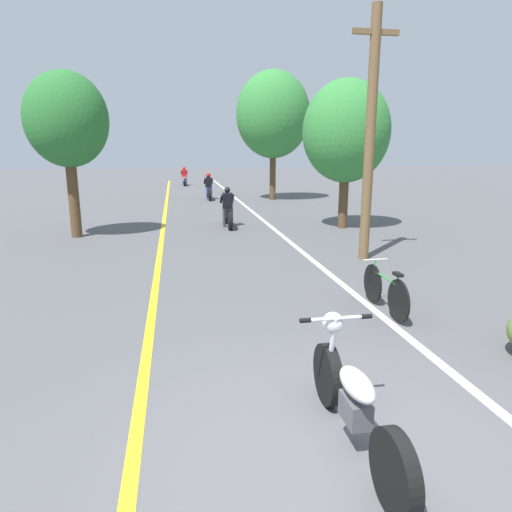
{
  "coord_description": "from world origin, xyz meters",
  "views": [
    {
      "loc": [
        -1.23,
        -3.4,
        2.71
      ],
      "look_at": [
        0.09,
        4.1,
        0.9
      ],
      "focal_mm": 32.0,
      "sensor_mm": 36.0,
      "label": 1
    }
  ],
  "objects": [
    {
      "name": "motorcycle_rider_mid",
      "position": [
        0.55,
        21.34,
        0.54
      ],
      "size": [
        0.5,
        2.13,
        1.41
      ],
      "color": "black",
      "rests_on": "ground"
    },
    {
      "name": "roadside_tree_right_near",
      "position": [
        4.46,
        11.53,
        3.23
      ],
      "size": [
        2.94,
        2.65,
        4.94
      ],
      "color": "#513A23",
      "rests_on": "ground"
    },
    {
      "name": "motorcycle_rider_lead",
      "position": [
        0.55,
        12.44,
        0.52
      ],
      "size": [
        0.5,
        2.04,
        1.39
      ],
      "color": "black",
      "rests_on": "ground"
    },
    {
      "name": "utility_pole",
      "position": [
        3.35,
        7.08,
        3.01
      ],
      "size": [
        1.1,
        0.24,
        5.85
      ],
      "color": "brown",
      "rests_on": "ground"
    },
    {
      "name": "motorcycle_foreground",
      "position": [
        0.31,
        0.16,
        0.45
      ],
      "size": [
        0.75,
        2.21,
        1.08
      ],
      "color": "black",
      "rests_on": "ground"
    },
    {
      "name": "lane_stripe_center",
      "position": [
        -1.7,
        12.1,
        0.0
      ],
      "size": [
        0.14,
        48.0,
        0.01
      ],
      "primitive_type": "cube",
      "color": "yellow",
      "rests_on": "ground"
    },
    {
      "name": "roadside_tree_right_far",
      "position": [
        3.91,
        20.62,
        4.36
      ],
      "size": [
        3.84,
        3.45,
        6.58
      ],
      "color": "#513A23",
      "rests_on": "ground"
    },
    {
      "name": "lane_stripe_edge",
      "position": [
        2.05,
        12.1,
        0.0
      ],
      "size": [
        0.14,
        48.0,
        0.01
      ],
      "primitive_type": "cube",
      "color": "white",
      "rests_on": "ground"
    },
    {
      "name": "roadside_tree_left",
      "position": [
        -4.31,
        11.36,
        3.49
      ],
      "size": [
        2.42,
        2.18,
        4.92
      ],
      "color": "#513A23",
      "rests_on": "ground"
    },
    {
      "name": "motorcycle_rider_far",
      "position": [
        -0.53,
        30.96,
        0.52
      ],
      "size": [
        0.5,
        1.97,
        1.37
      ],
      "color": "black",
      "rests_on": "ground"
    },
    {
      "name": "ground_plane",
      "position": [
        0.0,
        0.0,
        0.0
      ],
      "size": [
        120.0,
        120.0,
        0.0
      ],
      "primitive_type": "plane",
      "color": "#515154"
    },
    {
      "name": "bicycle_parked",
      "position": [
        2.19,
        3.44,
        0.37
      ],
      "size": [
        0.44,
        1.67,
        0.81
      ],
      "color": "black",
      "rests_on": "ground"
    }
  ]
}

